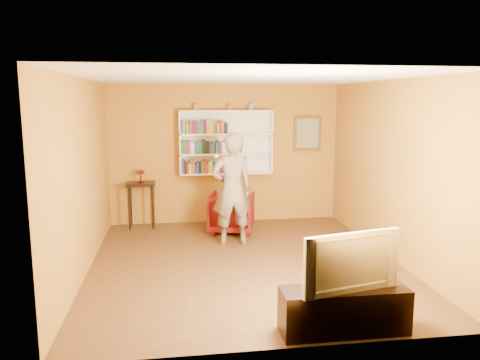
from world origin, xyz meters
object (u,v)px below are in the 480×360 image
at_px(console_table, 141,190).
at_px(person, 232,189).
at_px(television, 346,259).
at_px(armchair, 232,213).
at_px(ruby_lustre, 141,173).
at_px(tv_cabinet, 344,310).
at_px(bookshelf, 226,142).

xyz_separation_m(console_table, person, (1.57, -1.31, 0.22)).
height_order(person, television, person).
bearing_deg(television, console_table, 104.31).
bearing_deg(armchair, person, 98.49).
bearing_deg(person, armchair, -101.35).
distance_m(ruby_lustre, television, 5.08).
bearing_deg(ruby_lustre, tv_cabinet, -62.52).
height_order(console_table, television, television).
relative_size(bookshelf, television, 1.66).
height_order(armchair, television, television).
bearing_deg(console_table, television, -62.52).
bearing_deg(television, ruby_lustre, 104.31).
bearing_deg(television, armchair, 86.77).
xyz_separation_m(ruby_lustre, television, (2.34, -4.50, -0.25)).
height_order(armchair, person, person).
xyz_separation_m(console_table, ruby_lustre, (0.00, -0.00, 0.32)).
bearing_deg(person, console_table, -44.82).
distance_m(armchair, television, 4.01).
xyz_separation_m(ruby_lustre, person, (1.57, -1.31, -0.10)).
relative_size(ruby_lustre, tv_cabinet, 0.18).
bearing_deg(armchair, tv_cabinet, 114.91).
xyz_separation_m(person, tv_cabinet, (0.77, -3.19, -0.70)).
bearing_deg(console_table, armchair, -19.21).
distance_m(console_table, television, 5.07).
xyz_separation_m(bookshelf, armchair, (0.02, -0.74, -1.23)).
xyz_separation_m(console_table, tv_cabinet, (2.34, -4.50, -0.48)).
xyz_separation_m(tv_cabinet, television, (0.00, 0.00, 0.55)).
height_order(bookshelf, armchair, bookshelf).
height_order(console_table, armchair, console_table).
relative_size(bookshelf, tv_cabinet, 1.35).
distance_m(armchair, person, 0.94).
relative_size(bookshelf, console_table, 2.07).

